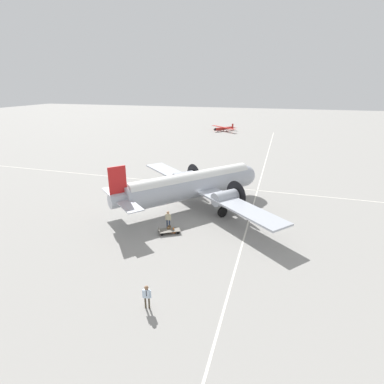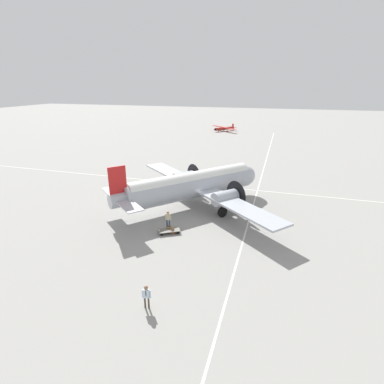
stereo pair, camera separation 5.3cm
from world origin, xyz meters
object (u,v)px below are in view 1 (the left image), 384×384
Objects in this scene: airliner_main at (195,184)px; passenger_boarding at (168,218)px; baggage_cart at (169,230)px; suitcase_near_door at (169,229)px; crew_foreground at (147,295)px; suitcase_upright_spare at (169,229)px; light_aircraft_distant at (224,128)px; traffic_cone at (174,230)px.

passenger_boarding is (-6.30, 0.96, -1.52)m from airliner_main.
suitcase_near_door is at bearing 86.79° from baggage_cart.
crew_foreground is 10.59m from suitcase_upright_spare.
airliner_main is at bearing -5.58° from suitcase_near_door.
airliner_main is at bearing 82.21° from passenger_boarding.
suitcase_near_door is 0.43m from baggage_cart.
suitcase_upright_spare is at bearing 74.79° from baggage_cart.
passenger_boarding is 3.25× the size of suitcase_near_door.
passenger_boarding reaches higher than suitcase_upright_spare.
airliner_main is 7.39m from suitcase_near_door.
passenger_boarding is at bearing -147.90° from airliner_main.
airliner_main is 7.73m from baggage_cart.
baggage_cart is (-7.35, 0.48, -2.33)m from airliner_main.
traffic_cone is (-65.27, -7.86, -0.56)m from light_aircraft_distant.
passenger_boarding reaches higher than traffic_cone.
suitcase_upright_spare is at bearing 46.39° from light_aircraft_distant.
suitcase_near_door is (10.32, 2.50, -0.77)m from crew_foreground.
baggage_cart reaches higher than suitcase_near_door.
passenger_boarding reaches higher than baggage_cart.
light_aircraft_distant reaches higher than baggage_cart.
baggage_cart is 0.44m from traffic_cone.
light_aircraft_distant is (75.47, 9.81, -0.22)m from crew_foreground.
passenger_boarding is at bearing 84.05° from baggage_cart.
light_aircraft_distant is 15.01× the size of traffic_cone.
baggage_cart is (9.94, 2.31, -0.76)m from crew_foreground.
traffic_cone is (-0.09, -0.45, 0.00)m from suitcase_upright_spare.
suitcase_near_door is at bearing -89.05° from crew_foreground.
suitcase_upright_spare is 0.46m from traffic_cone.
baggage_cart is 65.97m from light_aircraft_distant.
traffic_cone is at bearing 6.07° from baggage_cart.
airliner_main is 12.19× the size of crew_foreground.
airliner_main is 17.46m from crew_foreground.
traffic_cone is at bearing -42.42° from passenger_boarding.
airliner_main reaches higher than crew_foreground.
crew_foreground is 11.33m from passenger_boarding.
crew_foreground reaches higher than baggage_cart.
airliner_main is 37.03× the size of suitcase_upright_spare.
baggage_cart is at bearing 46.43° from light_aircraft_distant.
passenger_boarding is at bearing 28.65° from suitcase_upright_spare.
baggage_cart is (-0.38, -0.20, 0.02)m from suitcase_near_door.
suitcase_upright_spare is (10.29, 2.40, -0.77)m from crew_foreground.
crew_foreground is 10.23m from baggage_cart.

